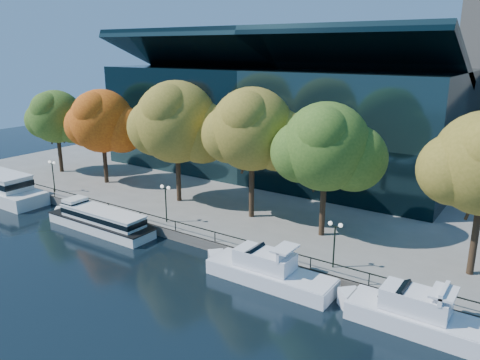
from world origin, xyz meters
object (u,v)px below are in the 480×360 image
Objects in this scene: cruiser_near at (265,270)px; tree_3 at (253,131)px; tour_boat at (98,219)px; tree_2 at (177,124)px; tree_4 at (327,149)px; lamp_1 at (166,195)px; tree_0 at (57,118)px; lamp_2 at (335,234)px; tree_1 at (102,123)px; lamp_0 at (53,169)px; cruiser_far at (415,314)px.

cruiser_near is 0.87× the size of tree_3.
tree_2 is at bearing 73.71° from tour_boat.
tree_3 is 1.07× the size of tree_4.
tree_4 is at bearing 21.39° from lamp_1.
tour_boat is 3.66× the size of lamp_1.
tree_4 is at bearing 85.78° from cruiser_near.
tree_0 reaches higher than lamp_2.
tree_2 is (13.56, -0.42, 1.06)m from tree_1.
tour_boat is 16.90m from tree_1.
lamp_1 and lamp_2 have the same top height.
lamp_2 is at bearing 0.00° from lamp_0.
tree_4 reaches higher than lamp_2.
lamp_1 is 1.00× the size of lamp_2.
cruiser_near is 0.85× the size of tree_2.
tree_2 reaches higher than tour_boat.
tree_2 is (-18.00, 9.90, 9.22)m from cruiser_near.
cruiser_far is at bearing 0.03° from tour_boat.
lamp_2 is at bearing -15.38° from tree_2.
tree_1 is (-43.57, 10.32, 8.10)m from cruiser_far.
tree_3 is at bearing 44.16° from lamp_1.
tree_1 is 3.13× the size of lamp_1.
tree_0 is 42.48m from tree_4.
tree_0 is 0.92× the size of tree_4.
tree_0 is 0.95× the size of tree_1.
tree_4 is (32.28, -0.63, 0.41)m from tree_1.
cruiser_near is at bearing -6.32° from lamp_0.
lamp_2 is (22.38, -6.16, -6.34)m from tree_2.
tree_3 reaches higher than cruiser_far.
cruiser_near is 3.02× the size of lamp_0.
lamp_0 is (-15.82, -6.16, -6.34)m from tree_2.
tour_boat is 1.13× the size of tree_4.
tree_1 is 13.61m from tree_2.
tree_1 is at bearing 161.88° from cruiser_near.
lamp_0 and lamp_1 have the same top height.
tree_4 is 17.26m from lamp_1.
tree_4 reaches higher than cruiser_far.
tree_1 is 36.91m from lamp_2.
tree_3 is at bearing 152.79° from cruiser_far.
cruiser_near is 34.20m from tree_1.
tree_1 is 0.90× the size of tree_3.
cruiser_near is 6.44m from lamp_2.
tree_2 is at bearing 21.26° from lamp_0.
tree_4 reaches higher than lamp_0.
lamp_1 is (27.29, -6.75, -5.05)m from tree_0.
lamp_2 reaches higher than cruiser_near.
tree_4 is 3.24× the size of lamp_1.
tree_4 reaches higher than tree_0.
lamp_1 is at bearing 180.00° from lamp_2.
tree_2 is at bearing -1.43° from tree_0.
tree_4 is (21.61, 9.71, 8.47)m from tour_boat.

